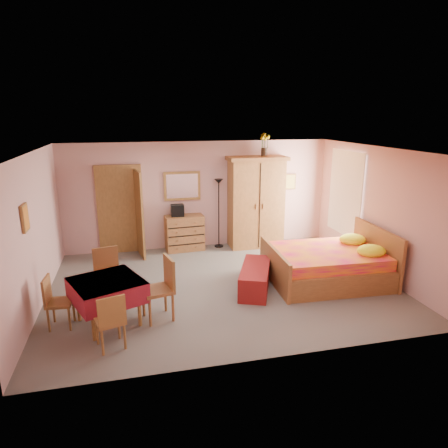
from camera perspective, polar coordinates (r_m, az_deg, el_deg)
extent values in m
plane|color=slate|center=(7.87, -0.21, -8.72)|extent=(6.50, 6.50, 0.00)
plane|color=brown|center=(7.21, -0.23, 10.51)|extent=(6.50, 6.50, 0.00)
cube|color=#C79390|center=(9.82, -3.52, 4.14)|extent=(6.50, 0.10, 2.60)
cube|color=#C79390|center=(5.15, 6.12, -6.55)|extent=(6.50, 0.10, 2.60)
cube|color=#C79390|center=(7.43, -25.43, -1.06)|extent=(0.10, 5.00, 2.60)
cube|color=#C79390|center=(8.73, 21.04, 1.70)|extent=(0.10, 5.00, 2.60)
cube|color=#9E6B35|center=(9.72, -14.57, 1.89)|extent=(1.06, 0.12, 2.15)
cube|color=white|center=(9.67, 17.00, 4.22)|extent=(0.08, 1.40, 1.95)
cube|color=orange|center=(6.76, -26.57, 0.80)|extent=(0.04, 0.32, 0.42)
cube|color=#D8BF59|center=(10.40, 9.42, 5.99)|extent=(0.30, 0.04, 0.40)
cube|color=#915A31|center=(9.74, -5.65, -1.28)|extent=(0.94, 0.52, 0.86)
cube|color=white|center=(9.69, -5.99, 5.43)|extent=(0.88, 0.05, 0.69)
cube|color=black|center=(9.58, -6.67, 1.95)|extent=(0.31, 0.23, 0.28)
cube|color=black|center=(9.82, -0.75, 1.50)|extent=(0.27, 0.27, 1.71)
cube|color=#A96E39|center=(9.87, 4.57, 3.12)|extent=(1.43, 0.74, 2.24)
cube|color=yellow|center=(9.76, 5.78, 11.22)|extent=(0.23, 0.23, 0.54)
cube|color=#DF1550|center=(8.15, 14.45, -4.40)|extent=(2.33, 1.87, 1.04)
cube|color=maroon|center=(7.64, 4.47, -7.67)|extent=(0.98, 1.44, 0.45)
cube|color=maroon|center=(6.65, -16.23, -10.65)|extent=(1.31, 1.31, 0.73)
cube|color=#9C6835|center=(5.99, -16.01, -13.04)|extent=(0.48, 0.48, 0.85)
cube|color=#9F6336|center=(7.30, -16.16, -7.24)|extent=(0.52, 0.52, 0.96)
cube|color=olive|center=(6.77, -22.40, -10.26)|extent=(0.41, 0.41, 0.83)
cube|color=#955D32|center=(6.55, -9.51, -9.20)|extent=(0.56, 0.56, 1.02)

